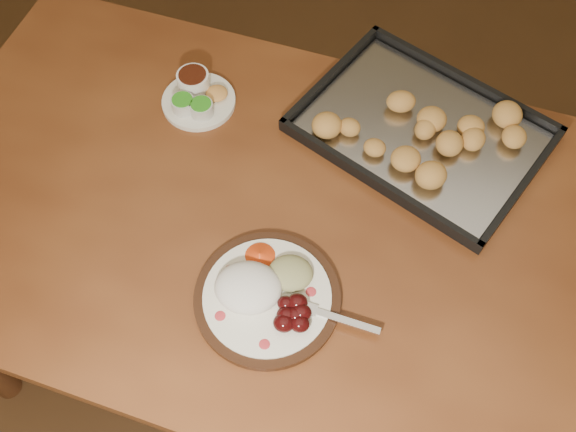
# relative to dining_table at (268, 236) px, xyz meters

# --- Properties ---
(ground) EXTENTS (4.00, 4.00, 0.00)m
(ground) POSITION_rel_dining_table_xyz_m (0.08, 0.25, -0.65)
(ground) COLOR #50331B
(ground) RESTS_ON ground
(dining_table) EXTENTS (1.65, 1.18, 0.75)m
(dining_table) POSITION_rel_dining_table_xyz_m (0.00, 0.00, 0.00)
(dining_table) COLOR brown
(dining_table) RESTS_ON ground
(dinner_plate) EXTENTS (0.35, 0.27, 0.06)m
(dinner_plate) POSITION_rel_dining_table_xyz_m (0.03, -0.18, 0.12)
(dinner_plate) COLOR black
(dinner_plate) RESTS_ON dining_table
(condiment_saucer) EXTENTS (0.16, 0.16, 0.06)m
(condiment_saucer) POSITION_rel_dining_table_xyz_m (-0.19, 0.27, 0.12)
(condiment_saucer) COLOR white
(condiment_saucer) RESTS_ON dining_table
(baking_tray) EXTENTS (0.61, 0.57, 0.05)m
(baking_tray) POSITION_rel_dining_table_xyz_m (0.30, 0.24, 0.11)
(baking_tray) COLOR black
(baking_tray) RESTS_ON dining_table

